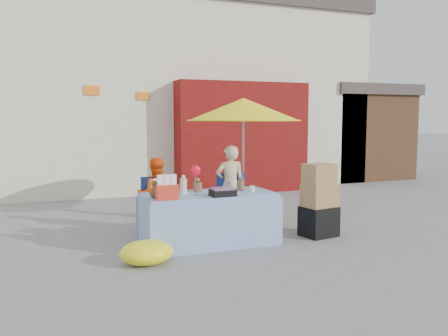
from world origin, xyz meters
name	(u,v)px	position (x,y,z in m)	size (l,w,h in m)	color
ground	(219,244)	(0.00, 0.00, 0.00)	(80.00, 80.00, 0.00)	slate
backdrop	(142,71)	(0.52, 7.52, 3.10)	(14.00, 8.00, 7.80)	silver
market_table	(208,218)	(-0.15, 0.05, 0.37)	(1.87, 0.89, 1.13)	#809ECD
chair_left	(158,217)	(-0.65, 0.92, 0.26)	(0.55, 0.54, 0.85)	navy
chair_right	(233,211)	(0.60, 0.92, 0.26)	(0.55, 0.54, 0.85)	navy
vendor_orange	(155,195)	(-0.66, 1.05, 0.57)	(0.56, 0.44, 1.15)	#FE530D
vendor_beige	(230,185)	(0.59, 1.05, 0.66)	(0.48, 0.31, 1.31)	beige
umbrella	(243,110)	(0.89, 1.20, 1.89)	(1.90, 1.90, 2.09)	gray
box_stack	(319,203)	(1.54, -0.13, 0.50)	(0.55, 0.48, 1.09)	black
tarp_bundle	(147,252)	(-1.15, -0.56, 0.15)	(0.65, 0.52, 0.29)	yellow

